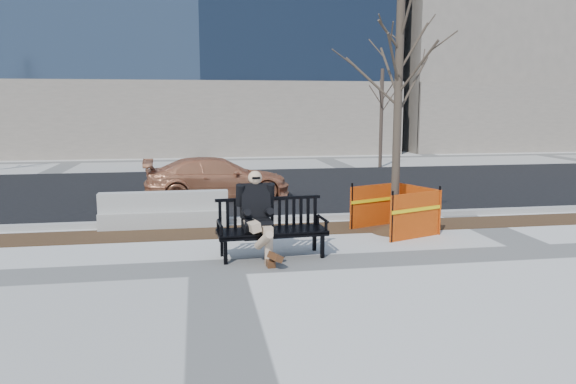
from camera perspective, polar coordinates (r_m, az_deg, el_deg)
name	(u,v)px	position (r m, az deg, el deg)	size (l,w,h in m)	color
ground	(216,267)	(9.61, -7.45, -7.77)	(120.00, 120.00, 0.00)	beige
mulch_strip	(212,232)	(12.12, -7.92, -4.19)	(40.00, 1.20, 0.02)	#47301C
asphalt_street	(206,189)	(18.21, -8.49, 0.26)	(60.00, 10.40, 0.01)	black
curb	(211,221)	(13.04, -8.04, -3.01)	(60.00, 0.25, 0.12)	#9E9B93
bench	(272,257)	(10.15, -1.68, -6.77)	(2.04, 0.73, 1.08)	black
seated_man	(257,257)	(10.15, -3.26, -6.78)	(0.69, 1.15, 1.61)	black
tree_fence	(394,232)	(12.29, 10.96, -4.11)	(2.12, 2.12, 5.30)	#FF5E0F
sedan	(218,199)	(16.41, -7.31, -0.70)	(1.73, 4.24, 1.23)	#B56C47
jersey_barrier_left	(165,227)	(12.88, -12.67, -3.56)	(2.88, 0.58, 0.83)	#ACAAA1
far_tree_right	(380,167)	(24.78, 9.55, 2.56)	(1.72, 1.72, 4.65)	#45372C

